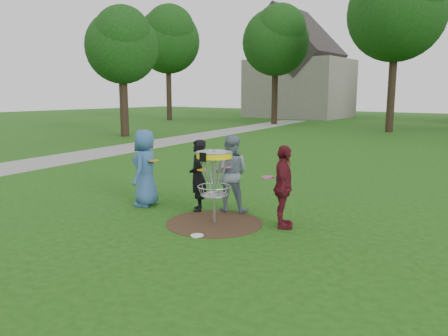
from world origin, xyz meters
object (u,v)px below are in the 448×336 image
Objects in this scene: player_black at (198,176)px; disc_golf_basket at (214,169)px; player_maroon at (283,187)px; player_blue at (145,168)px; player_grey at (230,173)px.

player_black reaches higher than disc_golf_basket.
player_maroon reaches higher than player_black.
disc_golf_basket is (1.99, -0.18, 0.20)m from player_blue.
player_maroon is (1.41, -0.36, -0.04)m from player_grey.
player_blue is 1.05× the size of player_grey.
player_blue reaches higher than disc_golf_basket.
disc_golf_basket is at bearing 87.10° from player_maroon.
player_grey is 1.05× the size of player_maroon.
player_maroon is at bearing 24.60° from disc_golf_basket.
player_blue reaches higher than player_grey.
player_black is at bearing 148.06° from disc_golf_basket.
player_blue is at bearing 174.97° from disc_golf_basket.
player_grey reaches higher than disc_golf_basket.
player_black is (1.18, 0.33, -0.08)m from player_blue.
player_blue is 2.01m from disc_golf_basket.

